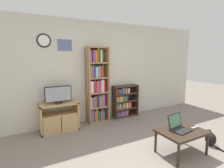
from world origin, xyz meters
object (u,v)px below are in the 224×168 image
at_px(bookshelf_short, 124,101).
at_px(laptop, 178,126).
at_px(television, 58,95).
at_px(tv_stand, 59,117).
at_px(cat, 210,138).
at_px(bookshelf_tall, 97,87).
at_px(remote_near_laptop, 195,128).
at_px(coffee_table, 182,133).

height_order(bookshelf_short, laptop, bookshelf_short).
relative_size(television, laptop, 1.52).
bearing_deg(tv_stand, cat, -40.61).
bearing_deg(bookshelf_tall, laptop, -72.45).
xyz_separation_m(bookshelf_tall, laptop, (0.66, -2.07, -0.45)).
relative_size(bookshelf_tall, laptop, 5.03).
bearing_deg(cat, bookshelf_short, 126.88).
xyz_separation_m(tv_stand, remote_near_laptop, (1.96, -2.06, 0.11)).
relative_size(coffee_table, laptop, 2.07).
bearing_deg(television, coffee_table, -50.12).
distance_m(television, remote_near_laptop, 2.86).
relative_size(tv_stand, coffee_table, 1.06).
bearing_deg(remote_near_laptop, coffee_table, -98.66).
xyz_separation_m(television, bookshelf_tall, (0.99, 0.12, 0.09)).
xyz_separation_m(laptop, remote_near_laptop, (0.31, -0.09, -0.06)).
height_order(television, coffee_table, television).
bearing_deg(bookshelf_tall, remote_near_laptop, -65.91).
relative_size(television, bookshelf_tall, 0.30).
relative_size(television, cat, 1.35).
bearing_deg(bookshelf_short, bookshelf_tall, -179.37).
bearing_deg(television, tv_stand, 74.36).
height_order(television, laptop, television).
xyz_separation_m(television, cat, (2.43, -2.07, -0.71)).
bearing_deg(tv_stand, television, -105.64).
relative_size(coffee_table, remote_near_laptop, 5.00).
xyz_separation_m(bookshelf_short, coffee_table, (-0.15, -2.13, -0.07)).
relative_size(tv_stand, television, 1.44).
height_order(tv_stand, cat, tv_stand).
height_order(bookshelf_tall, laptop, bookshelf_tall).
bearing_deg(remote_near_laptop, cat, 86.79).
bearing_deg(coffee_table, tv_stand, 129.72).
xyz_separation_m(bookshelf_short, remote_near_laptop, (0.14, -2.17, -0.01)).
bearing_deg(tv_stand, coffee_table, -50.28).
relative_size(bookshelf_short, coffee_table, 1.13).
distance_m(coffee_table, laptop, 0.13).
height_order(laptop, remote_near_laptop, laptop).
xyz_separation_m(coffee_table, laptop, (-0.03, 0.05, 0.12)).
relative_size(bookshelf_tall, coffee_table, 2.43).
bearing_deg(bookshelf_short, coffee_table, -93.92).
height_order(tv_stand, remote_near_laptop, tv_stand).
relative_size(tv_stand, laptop, 2.19).
bearing_deg(laptop, television, 122.35).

